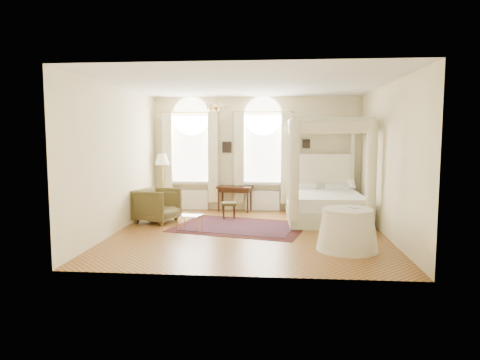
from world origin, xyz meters
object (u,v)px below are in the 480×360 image
at_px(writing_desk, 235,190).
at_px(armchair, 157,205).
at_px(nightstand, 351,203).
at_px(floor_lamp, 162,162).
at_px(canopy_bed, 325,198).
at_px(coffee_table, 190,216).
at_px(stool, 229,205).
at_px(side_table, 347,230).

height_order(writing_desk, armchair, armchair).
height_order(nightstand, floor_lamp, floor_lamp).
relative_size(canopy_bed, writing_desk, 2.47).
bearing_deg(nightstand, armchair, -161.61).
distance_m(canopy_bed, armchair, 4.29).
distance_m(armchair, coffee_table, 1.35).
height_order(canopy_bed, nightstand, canopy_bed).
xyz_separation_m(writing_desk, stool, (-0.05, -1.05, -0.27)).
height_order(armchair, floor_lamp, floor_lamp).
height_order(canopy_bed, stool, canopy_bed).
xyz_separation_m(canopy_bed, floor_lamp, (-4.56, 1.12, 0.83)).
height_order(writing_desk, side_table, side_table).
distance_m(canopy_bed, coffee_table, 3.53).
bearing_deg(canopy_bed, coffee_table, -156.58).
bearing_deg(writing_desk, stool, -92.75).
distance_m(writing_desk, armchair, 2.48).
height_order(canopy_bed, floor_lamp, canopy_bed).
bearing_deg(armchair, canopy_bed, -66.36).
xyz_separation_m(writing_desk, side_table, (2.57, -3.97, -0.23)).
bearing_deg(side_table, coffee_table, 157.30).
relative_size(writing_desk, floor_lamp, 0.63).
bearing_deg(writing_desk, armchair, -136.82).
xyz_separation_m(canopy_bed, stool, (-2.50, 0.11, -0.23)).
bearing_deg(canopy_bed, nightstand, 54.15).
xyz_separation_m(canopy_bed, side_table, (0.12, -2.80, -0.20)).
bearing_deg(nightstand, floor_lamp, -179.48).
distance_m(coffee_table, side_table, 3.64).
distance_m(canopy_bed, side_table, 2.81).
distance_m(canopy_bed, floor_lamp, 4.76).
relative_size(nightstand, side_table, 0.48).
relative_size(writing_desk, side_table, 0.90).
relative_size(armchair, coffee_table, 1.52).
bearing_deg(writing_desk, floor_lamp, -178.67).
distance_m(armchair, side_table, 4.93).
height_order(canopy_bed, armchair, canopy_bed).
relative_size(nightstand, armchair, 0.59).
distance_m(stool, floor_lamp, 2.52).
xyz_separation_m(armchair, floor_lamp, (-0.30, 1.65, 0.99)).
relative_size(canopy_bed, armchair, 2.74).
bearing_deg(nightstand, coffee_table, -147.80).
relative_size(canopy_bed, coffee_table, 4.17).
relative_size(floor_lamp, side_table, 1.41).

